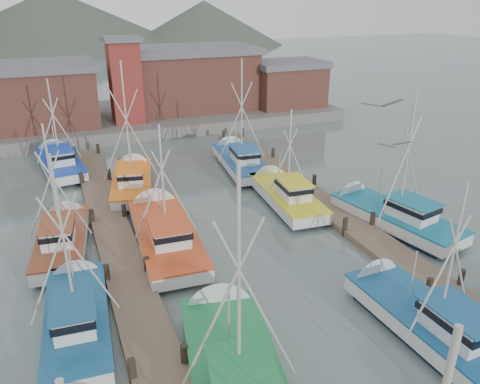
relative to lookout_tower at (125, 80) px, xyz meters
name	(u,v)px	position (x,y,z in m)	size (l,w,h in m)	color
ground	(296,305)	(2.00, -33.00, -5.55)	(260.00, 260.00, 0.00)	#51625D
dock_left	(131,288)	(-5.00, -28.96, -5.34)	(2.30, 46.00, 1.50)	brown
dock_right	(368,237)	(9.00, -28.96, -5.34)	(2.30, 46.00, 1.50)	brown
quay	(141,117)	(2.00, 4.00, -4.95)	(44.00, 16.00, 1.20)	slate
shed_left	(31,95)	(-9.00, 2.00, -1.21)	(12.72, 8.48, 6.20)	#573026
shed_center	(190,77)	(8.00, 4.00, -0.86)	(14.84, 9.54, 6.90)	#573026
shed_right	(287,83)	(19.00, 1.00, -1.71)	(8.48, 6.36, 5.20)	#573026
lookout_tower	(125,80)	(0.00, 0.00, 0.00)	(3.60, 3.60, 8.50)	maroon
distant_hills	(28,50)	(-10.76, 89.59, -5.55)	(175.00, 140.00, 42.00)	#475244
boat_4	(235,372)	(-2.51, -36.49, -4.87)	(5.09, 10.80, 10.19)	black
boat_5	(425,319)	(6.16, -36.75, -4.87)	(3.32, 9.33, 8.07)	black
boat_6	(77,314)	(-7.61, -30.73, -4.87)	(3.60, 8.49, 8.88)	black
boat_8	(164,232)	(-2.29, -24.70, -4.87)	(3.78, 10.32, 8.30)	black
boat_9	(284,194)	(6.80, -22.30, -4.87)	(3.29, 8.81, 7.51)	black
boat_10	(63,237)	(-7.81, -23.11, -4.87)	(3.61, 8.54, 8.17)	black
boat_11	(389,215)	(11.44, -27.76, -4.87)	(4.61, 9.51, 9.65)	black
boat_12	(133,180)	(-2.51, -15.69, -4.86)	(4.39, 9.15, 10.23)	black
boat_13	(239,160)	(6.65, -14.39, -4.87)	(3.93, 9.46, 9.87)	black
boat_14	(59,162)	(-7.41, -9.15, -4.87)	(3.81, 9.23, 8.35)	black
gull_near	(382,105)	(2.26, -37.11, 4.79)	(1.54, 0.61, 0.24)	gray
gull_far	(394,145)	(5.69, -33.95, 2.17)	(1.51, 0.66, 0.24)	gray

